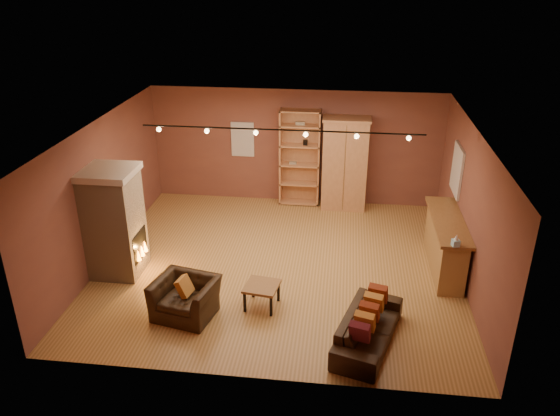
# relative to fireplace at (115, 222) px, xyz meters

# --- Properties ---
(floor) EXTENTS (7.00, 7.00, 0.00)m
(floor) POSITION_rel_fireplace_xyz_m (3.04, 0.60, -1.06)
(floor) COLOR olive
(floor) RESTS_ON ground
(ceiling) EXTENTS (7.00, 7.00, 0.00)m
(ceiling) POSITION_rel_fireplace_xyz_m (3.04, 0.60, 1.74)
(ceiling) COLOR brown
(ceiling) RESTS_ON back_wall
(back_wall) EXTENTS (7.00, 0.02, 2.80)m
(back_wall) POSITION_rel_fireplace_xyz_m (3.04, 3.85, 0.34)
(back_wall) COLOR brown
(back_wall) RESTS_ON floor
(left_wall) EXTENTS (0.02, 6.50, 2.80)m
(left_wall) POSITION_rel_fireplace_xyz_m (-0.46, 0.60, 0.34)
(left_wall) COLOR brown
(left_wall) RESTS_ON floor
(right_wall) EXTENTS (0.02, 6.50, 2.80)m
(right_wall) POSITION_rel_fireplace_xyz_m (6.54, 0.60, 0.34)
(right_wall) COLOR brown
(right_wall) RESTS_ON floor
(fireplace) EXTENTS (1.01, 0.98, 2.12)m
(fireplace) POSITION_rel_fireplace_xyz_m (0.00, 0.00, 0.00)
(fireplace) COLOR #C5AC89
(fireplace) RESTS_ON floor
(back_window) EXTENTS (0.56, 0.04, 0.86)m
(back_window) POSITION_rel_fireplace_xyz_m (1.74, 3.83, 0.49)
(back_window) COLOR silver
(back_window) RESTS_ON back_wall
(bookcase) EXTENTS (0.97, 0.38, 2.37)m
(bookcase) POSITION_rel_fireplace_xyz_m (3.16, 3.73, 0.14)
(bookcase) COLOR tan
(bookcase) RESTS_ON floor
(armoire) EXTENTS (1.11, 0.63, 2.25)m
(armoire) POSITION_rel_fireplace_xyz_m (4.24, 3.56, 0.07)
(armoire) COLOR tan
(armoire) RESTS_ON floor
(bar_counter) EXTENTS (0.59, 2.21, 1.06)m
(bar_counter) POSITION_rel_fireplace_xyz_m (6.24, 0.87, -0.52)
(bar_counter) COLOR #AB844E
(bar_counter) RESTS_ON floor
(tissue_box) EXTENTS (0.13, 0.13, 0.21)m
(tissue_box) POSITION_rel_fireplace_xyz_m (6.19, -0.18, 0.08)
(tissue_box) COLOR #96D3F0
(tissue_box) RESTS_ON bar_counter
(right_window) EXTENTS (0.05, 0.90, 1.00)m
(right_window) POSITION_rel_fireplace_xyz_m (6.51, 2.00, 0.59)
(right_window) COLOR silver
(right_window) RESTS_ON right_wall
(loveseat) EXTENTS (1.03, 1.91, 0.76)m
(loveseat) POSITION_rel_fireplace_xyz_m (4.72, -1.63, -0.68)
(loveseat) COLOR black
(loveseat) RESTS_ON floor
(armchair) EXTENTS (1.13, 0.86, 0.89)m
(armchair) POSITION_rel_fireplace_xyz_m (1.66, -1.24, -0.62)
(armchair) COLOR black
(armchair) RESTS_ON floor
(coffee_table) EXTENTS (0.64, 0.64, 0.43)m
(coffee_table) POSITION_rel_fireplace_xyz_m (2.91, -0.84, -0.70)
(coffee_table) COLOR brown
(coffee_table) RESTS_ON floor
(track_rail) EXTENTS (5.20, 0.09, 0.13)m
(track_rail) POSITION_rel_fireplace_xyz_m (3.04, 0.80, 1.63)
(track_rail) COLOR black
(track_rail) RESTS_ON ceiling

